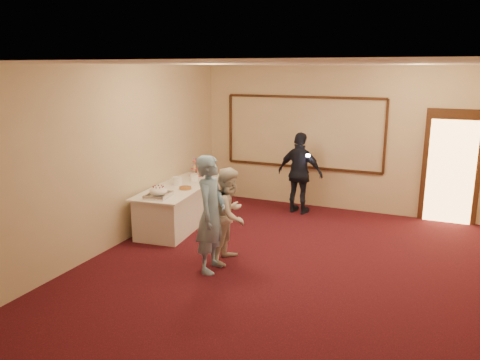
% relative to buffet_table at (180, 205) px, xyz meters
% --- Properties ---
extents(floor, '(7.00, 7.00, 0.00)m').
position_rel_buffet_table_xyz_m(floor, '(2.54, -1.23, -0.39)').
color(floor, black).
rests_on(floor, ground).
extents(room_walls, '(6.04, 7.04, 3.02)m').
position_rel_buffet_table_xyz_m(room_walls, '(2.54, -1.23, 1.64)').
color(room_walls, beige).
rests_on(room_walls, floor).
extents(wall_molding, '(3.45, 0.04, 1.55)m').
position_rel_buffet_table_xyz_m(wall_molding, '(1.74, 2.24, 1.21)').
color(wall_molding, black).
rests_on(wall_molding, room_walls).
extents(doorway, '(1.05, 0.07, 2.20)m').
position_rel_buffet_table_xyz_m(doorway, '(4.69, 2.22, 0.69)').
color(doorway, black).
rests_on(doorway, floor).
extents(buffet_table, '(1.15, 2.43, 0.77)m').
position_rel_buffet_table_xyz_m(buffet_table, '(0.00, 0.00, 0.00)').
color(buffet_table, white).
rests_on(buffet_table, floor).
extents(pavlova_tray, '(0.43, 0.55, 0.19)m').
position_rel_buffet_table_xyz_m(pavlova_tray, '(0.08, -0.84, 0.46)').
color(pavlova_tray, '#B2B4B9').
rests_on(pavlova_tray, buffet_table).
extents(cupcake_stand, '(0.28, 0.28, 0.41)m').
position_rel_buffet_table_xyz_m(cupcake_stand, '(-0.11, 0.86, 0.53)').
color(cupcake_stand, '#C14B4F').
rests_on(cupcake_stand, buffet_table).
extents(plate_stack_a, '(0.19, 0.19, 0.16)m').
position_rel_buffet_table_xyz_m(plate_stack_a, '(-0.07, 0.05, 0.46)').
color(plate_stack_a, white).
rests_on(plate_stack_a, buffet_table).
extents(plate_stack_b, '(0.18, 0.18, 0.15)m').
position_rel_buffet_table_xyz_m(plate_stack_b, '(0.07, 0.45, 0.46)').
color(plate_stack_b, white).
rests_on(plate_stack_b, buffet_table).
extents(tart, '(0.26, 0.26, 0.05)m').
position_rel_buffet_table_xyz_m(tart, '(0.25, -0.21, 0.41)').
color(tart, white).
rests_on(tart, buffet_table).
extents(man, '(0.47, 0.67, 1.74)m').
position_rel_buffet_table_xyz_m(man, '(1.49, -1.61, 0.48)').
color(man, '#77A1C7').
rests_on(man, floor).
extents(woman, '(0.57, 0.73, 1.48)m').
position_rel_buffet_table_xyz_m(woman, '(1.58, -1.17, 0.35)').
color(woman, beige).
rests_on(woman, floor).
extents(guest, '(1.04, 0.58, 1.68)m').
position_rel_buffet_table_xyz_m(guest, '(1.88, 1.64, 0.45)').
color(guest, black).
rests_on(guest, floor).
extents(camera_flash, '(0.08, 0.06, 0.05)m').
position_rel_buffet_table_xyz_m(camera_flash, '(2.10, 1.40, 0.88)').
color(camera_flash, white).
rests_on(camera_flash, guest).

